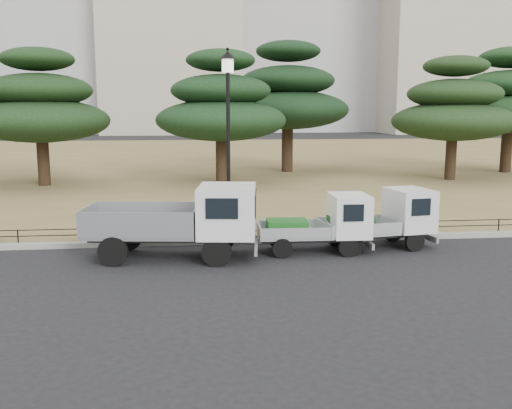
{
  "coord_description": "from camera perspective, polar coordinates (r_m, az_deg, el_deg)",
  "views": [
    {
      "loc": [
        -1.81,
        -14.36,
        4.07
      ],
      "look_at": [
        0.0,
        2.0,
        1.3
      ],
      "focal_mm": 40.0,
      "sensor_mm": 36.0,
      "label": 1
    }
  ],
  "objects": [
    {
      "name": "pine_center_right",
      "position": [
        35.95,
        3.19,
        10.71
      ],
      "size": [
        7.57,
        7.57,
        8.03
      ],
      "color": "black",
      "rests_on": "lawn"
    },
    {
      "name": "pipe_fence",
      "position": [
        17.58,
        -0.27,
        -2.36
      ],
      "size": [
        38.0,
        0.04,
        0.4
      ],
      "color": "black",
      "rests_on": "lawn"
    },
    {
      "name": "lawn",
      "position": [
        45.17,
        -4.01,
        4.46
      ],
      "size": [
        120.0,
        56.0,
        0.15
      ],
      "primitive_type": "cube",
      "color": "olive",
      "rests_on": "ground"
    },
    {
      "name": "truck_large",
      "position": [
        15.68,
        -7.39,
        -1.37
      ],
      "size": [
        4.8,
        2.36,
        2.01
      ],
      "rotation": [
        0.0,
        0.0,
        -0.13
      ],
      "color": "black",
      "rests_on": "ground"
    },
    {
      "name": "pine_east_far",
      "position": [
        38.79,
        24.05,
        9.46
      ],
      "size": [
        7.6,
        7.6,
        7.63
      ],
      "color": "black",
      "rests_on": "lawn"
    },
    {
      "name": "truck_kei_front",
      "position": [
        16.41,
        6.68,
        -1.91
      ],
      "size": [
        3.17,
        1.45,
        1.66
      ],
      "rotation": [
        0.0,
        0.0,
        -0.03
      ],
      "color": "black",
      "rests_on": "ground"
    },
    {
      "name": "curb",
      "position": [
        17.51,
        -0.22,
        -3.61
      ],
      "size": [
        120.0,
        0.25,
        0.16
      ],
      "primitive_type": "cube",
      "color": "gray",
      "rests_on": "ground"
    },
    {
      "name": "ground",
      "position": [
        15.03,
        0.84,
        -6.16
      ],
      "size": [
        220.0,
        220.0,
        0.0
      ],
      "primitive_type": "plane",
      "color": "black"
    },
    {
      "name": "street_lamp",
      "position": [
        17.29,
        -2.81,
        9.11
      ],
      "size": [
        0.5,
        0.5,
        5.6
      ],
      "color": "black",
      "rests_on": "lawn"
    },
    {
      "name": "pine_center_left",
      "position": [
        30.24,
        -3.52,
        9.73
      ],
      "size": [
        6.85,
        6.85,
        6.96
      ],
      "color": "black",
      "rests_on": "lawn"
    },
    {
      "name": "truck_kei_rear",
      "position": [
        17.21,
        12.7,
        -1.43
      ],
      "size": [
        3.47,
        1.87,
        1.72
      ],
      "rotation": [
        0.0,
        0.0,
        0.16
      ],
      "color": "black",
      "rests_on": "ground"
    },
    {
      "name": "pine_west_near",
      "position": [
        31.29,
        -20.78,
        9.12
      ],
      "size": [
        6.96,
        6.96,
        6.96
      ],
      "color": "black",
      "rests_on": "lawn"
    },
    {
      "name": "pine_east_near",
      "position": [
        33.56,
        19.15,
        9.02
      ],
      "size": [
        6.7,
        6.7,
        6.77
      ],
      "color": "black",
      "rests_on": "lawn"
    }
  ]
}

